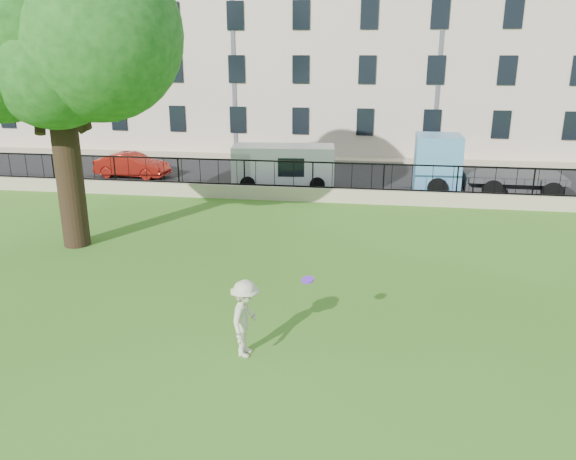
% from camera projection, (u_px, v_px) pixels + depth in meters
% --- Properties ---
extents(ground, '(120.00, 120.00, 0.00)m').
position_uv_depth(ground, '(255.00, 330.00, 13.04)').
color(ground, '#3B6B19').
rests_on(ground, ground).
extents(retaining_wall, '(50.00, 0.40, 0.60)m').
position_uv_depth(retaining_wall, '(312.00, 194.00, 24.25)').
color(retaining_wall, tan).
rests_on(retaining_wall, ground).
extents(iron_railing, '(50.00, 0.05, 1.13)m').
position_uv_depth(iron_railing, '(313.00, 175.00, 23.99)').
color(iron_railing, black).
rests_on(iron_railing, retaining_wall).
extents(street, '(60.00, 9.00, 0.01)m').
position_uv_depth(street, '(323.00, 178.00, 28.77)').
color(street, black).
rests_on(street, ground).
extents(sidewalk, '(60.00, 1.40, 0.12)m').
position_uv_depth(sidewalk, '(331.00, 159.00, 33.65)').
color(sidewalk, tan).
rests_on(sidewalk, ground).
extents(building_row, '(56.40, 10.40, 13.80)m').
position_uv_depth(building_row, '(340.00, 40.00, 36.91)').
color(building_row, beige).
rests_on(building_row, ground).
extents(tree, '(8.48, 6.70, 10.75)m').
position_uv_depth(tree, '(47.00, 15.00, 16.70)').
color(tree, black).
rests_on(tree, ground).
extents(man, '(0.71, 1.14, 1.69)m').
position_uv_depth(man, '(245.00, 318.00, 11.74)').
color(man, beige).
rests_on(man, ground).
extents(frisbee, '(0.27, 0.28, 0.12)m').
position_uv_depth(frisbee, '(308.00, 280.00, 11.69)').
color(frisbee, '#6924CD').
extents(red_sedan, '(3.89, 1.66, 1.25)m').
position_uv_depth(red_sedan, '(132.00, 165.00, 28.76)').
color(red_sedan, '#A41D14').
rests_on(red_sedan, street).
extents(white_van, '(4.90, 2.32, 1.99)m').
position_uv_depth(white_van, '(284.00, 167.00, 26.54)').
color(white_van, silver).
rests_on(white_van, street).
extents(blue_truck, '(6.32, 2.35, 2.63)m').
position_uv_depth(blue_truck, '(486.00, 166.00, 25.11)').
color(blue_truck, '#5292C1').
rests_on(blue_truck, street).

